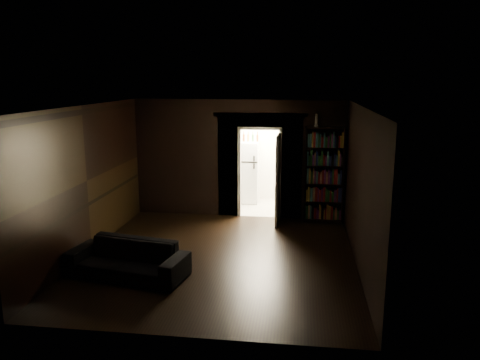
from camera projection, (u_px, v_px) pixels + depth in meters
The scene contains 9 objects.
ground at pixel (219, 258), 8.72m from camera, with size 5.50×5.50×0.00m, color black.
room_walls at pixel (227, 159), 9.40m from camera, with size 5.02×5.61×2.84m.
kitchen_alcove at pixel (263, 159), 12.15m from camera, with size 2.20×1.80×2.60m.
sofa at pixel (127, 254), 7.88m from camera, with size 2.02×0.88×0.78m, color black.
bookshelf at pixel (324, 175), 10.74m from camera, with size 0.90×0.32×2.20m, color black.
refrigerator at pixel (245, 172), 12.53m from camera, with size 0.74×0.68×1.65m, color silver.
door at pixel (278, 180), 10.62m from camera, with size 0.85×0.05×2.05m, color white.
figurine at pixel (316, 120), 10.58m from camera, with size 0.10×0.10×0.29m, color white.
bottles at pixel (248, 136), 12.22m from camera, with size 0.67×0.08×0.27m, color black.
Camera 1 is at (1.45, -8.09, 3.29)m, focal length 35.00 mm.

